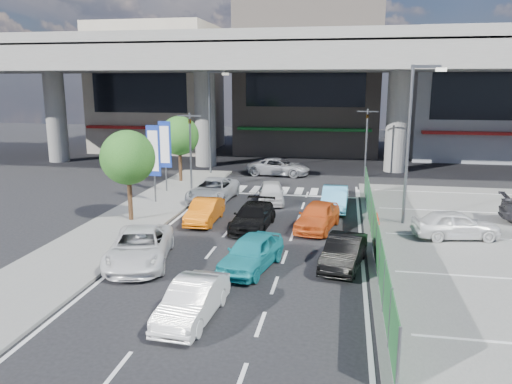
% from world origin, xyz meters
% --- Properties ---
extents(ground, '(120.00, 120.00, 0.00)m').
position_xyz_m(ground, '(0.00, 0.00, 0.00)').
color(ground, black).
rests_on(ground, ground).
extents(parking_lot, '(12.00, 28.00, 0.06)m').
position_xyz_m(parking_lot, '(11.00, 2.00, 0.03)').
color(parking_lot, slate).
rests_on(parking_lot, ground).
extents(sidewalk_left, '(4.00, 30.00, 0.12)m').
position_xyz_m(sidewalk_left, '(-7.00, 4.00, 0.06)').
color(sidewalk_left, slate).
rests_on(sidewalk_left, ground).
extents(fence_run, '(0.16, 22.00, 1.80)m').
position_xyz_m(fence_run, '(5.30, 1.00, 0.90)').
color(fence_run, '#1F5C2B').
rests_on(fence_run, ground).
extents(expressway, '(64.00, 14.00, 10.75)m').
position_xyz_m(expressway, '(0.00, 22.00, 8.76)').
color(expressway, slate).
rests_on(expressway, ground).
extents(building_west, '(12.00, 10.90, 13.00)m').
position_xyz_m(building_west, '(-16.00, 31.97, 6.49)').
color(building_west, gray).
rests_on(building_west, ground).
extents(building_center, '(14.00, 10.90, 15.00)m').
position_xyz_m(building_center, '(0.00, 32.97, 7.49)').
color(building_center, gray).
rests_on(building_center, ground).
extents(building_east, '(12.00, 10.90, 12.00)m').
position_xyz_m(building_east, '(16.00, 31.97, 5.99)').
color(building_east, gray).
rests_on(building_east, ground).
extents(traffic_light_left, '(1.60, 1.24, 5.20)m').
position_xyz_m(traffic_light_left, '(-6.20, 12.00, 3.94)').
color(traffic_light_left, '#595B60').
rests_on(traffic_light_left, ground).
extents(traffic_light_right, '(1.60, 1.24, 5.20)m').
position_xyz_m(traffic_light_right, '(5.50, 19.00, 3.94)').
color(traffic_light_right, '#595B60').
rests_on(traffic_light_right, ground).
extents(street_lamp_right, '(1.65, 0.22, 8.00)m').
position_xyz_m(street_lamp_right, '(7.17, 6.00, 4.77)').
color(street_lamp_right, '#595B60').
rests_on(street_lamp_right, ground).
extents(street_lamp_left, '(1.65, 0.22, 8.00)m').
position_xyz_m(street_lamp_left, '(-6.33, 18.00, 4.77)').
color(street_lamp_left, '#595B60').
rests_on(street_lamp_left, ground).
extents(signboard_near, '(0.80, 0.14, 4.70)m').
position_xyz_m(signboard_near, '(-7.20, 7.99, 3.06)').
color(signboard_near, '#595B60').
rests_on(signboard_near, ground).
extents(signboard_far, '(0.80, 0.14, 4.70)m').
position_xyz_m(signboard_far, '(-7.60, 10.99, 3.06)').
color(signboard_far, '#595B60').
rests_on(signboard_far, ground).
extents(tree_near, '(2.80, 2.80, 4.80)m').
position_xyz_m(tree_near, '(-7.00, 4.00, 3.39)').
color(tree_near, '#382314').
rests_on(tree_near, ground).
extents(tree_far, '(2.80, 2.80, 4.80)m').
position_xyz_m(tree_far, '(-7.80, 14.50, 3.39)').
color(tree_far, '#382314').
rests_on(tree_far, ground).
extents(hatch_white_back_mid, '(1.56, 3.81, 1.23)m').
position_xyz_m(hatch_white_back_mid, '(-0.52, -6.04, 0.61)').
color(hatch_white_back_mid, white).
rests_on(hatch_white_back_mid, ground).
extents(sedan_white_mid_left, '(3.39, 5.36, 1.38)m').
position_xyz_m(sedan_white_mid_left, '(-4.07, -1.73, 0.69)').
color(sedan_white_mid_left, silver).
rests_on(sedan_white_mid_left, ground).
extents(taxi_teal_mid, '(2.39, 4.21, 1.35)m').
position_xyz_m(taxi_teal_mid, '(0.47, -1.54, 0.68)').
color(taxi_teal_mid, teal).
rests_on(taxi_teal_mid, ground).
extents(hatch_black_mid_right, '(1.96, 3.97, 1.25)m').
position_xyz_m(hatch_black_mid_right, '(4.03, -0.70, 0.63)').
color(hatch_black_mid_right, black).
rests_on(hatch_black_mid_right, ground).
extents(taxi_orange_left, '(1.32, 3.73, 1.23)m').
position_xyz_m(taxi_orange_left, '(-3.14, 4.52, 0.61)').
color(taxi_orange_left, '#D55E09').
rests_on(taxi_orange_left, ground).
extents(sedan_black_mid, '(1.95, 4.37, 1.25)m').
position_xyz_m(sedan_black_mid, '(-0.46, 3.83, 0.62)').
color(sedan_black_mid, black).
rests_on(sedan_black_mid, ground).
extents(taxi_orange_right, '(2.39, 4.29, 1.38)m').
position_xyz_m(taxi_orange_right, '(2.71, 4.29, 0.69)').
color(taxi_orange_right, '#DC581D').
rests_on(taxi_orange_right, ground).
extents(wagon_silver_front_left, '(2.52, 5.07, 1.38)m').
position_xyz_m(wagon_silver_front_left, '(-3.96, 9.21, 0.69)').
color(wagon_silver_front_left, silver).
rests_on(wagon_silver_front_left, ground).
extents(sedan_white_front_mid, '(2.07, 3.98, 1.29)m').
position_xyz_m(sedan_white_front_mid, '(-0.38, 9.47, 0.65)').
color(sedan_white_front_mid, silver).
rests_on(sedan_white_front_mid, ground).
extents(kei_truck_front_right, '(1.50, 4.04, 1.32)m').
position_xyz_m(kei_truck_front_right, '(3.45, 8.41, 0.66)').
color(kei_truck_front_right, '#56B7E9').
rests_on(kei_truck_front_right, ground).
extents(crossing_wagon_silver, '(5.00, 2.64, 1.34)m').
position_xyz_m(crossing_wagon_silver, '(-1.12, 18.53, 0.67)').
color(crossing_wagon_silver, '#9FA0A6').
rests_on(crossing_wagon_silver, ground).
extents(parked_sedan_white, '(4.12, 2.24, 1.33)m').
position_xyz_m(parked_sedan_white, '(9.10, 3.80, 0.73)').
color(parked_sedan_white, silver).
rests_on(parked_sedan_white, parking_lot).
extents(traffic_cone, '(0.41, 0.41, 0.68)m').
position_xyz_m(traffic_cone, '(5.65, 5.53, 0.40)').
color(traffic_cone, red).
rests_on(traffic_cone, parking_lot).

